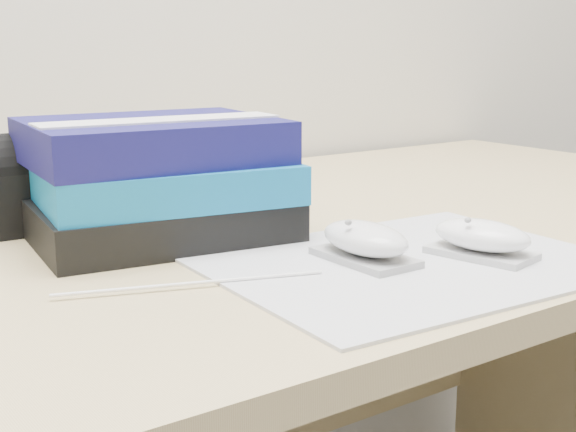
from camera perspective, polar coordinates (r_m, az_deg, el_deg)
desk at (r=1.11m, az=-2.57°, el=-11.57°), size 1.60×0.80×0.73m
mousepad at (r=0.80m, az=8.62°, el=-3.29°), size 0.40×0.32×0.00m
mouse_rear at (r=0.79m, az=5.50°, el=-1.83°), size 0.06×0.11×0.05m
mouse_front at (r=0.83m, az=13.62°, el=-1.55°), size 0.08×0.11×0.04m
usb_cable at (r=0.72m, az=-6.85°, el=-4.78°), size 0.23×0.08×0.00m
book_stack at (r=0.90m, az=-9.32°, el=2.57°), size 0.30×0.25×0.13m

